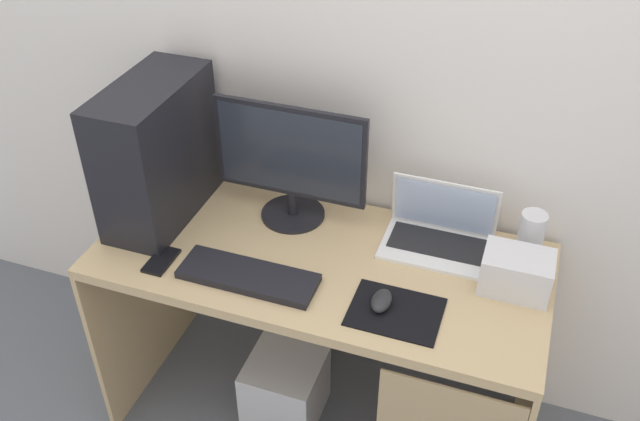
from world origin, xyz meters
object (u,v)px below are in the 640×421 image
object	(u,v)px
monitor	(291,163)
speaker	(530,236)
laptop	(439,233)
keyboard	(248,276)
pc_tower	(157,152)
projector	(517,272)
mouse_left	(381,301)
subwoofer	(285,387)
cell_phone	(161,261)

from	to	relation	value
monitor	speaker	xyz separation A→B (m)	(0.76, 0.05, -0.13)
laptop	keyboard	bearing A→B (deg)	-144.57
pc_tower	projector	size ratio (longest dim) A/B	2.34
pc_tower	mouse_left	size ratio (longest dim) A/B	4.88
pc_tower	speaker	size ratio (longest dim) A/B	2.87
keyboard	subwoofer	size ratio (longest dim) A/B	1.58
pc_tower	monitor	size ratio (longest dim) A/B	0.93
mouse_left	projector	bearing A→B (deg)	30.41
pc_tower	subwoofer	bearing A→B (deg)	-10.62
speaker	keyboard	world-z (taller)	speaker
monitor	projector	bearing A→B (deg)	-8.54
speaker	monitor	bearing A→B (deg)	-176.39
keyboard	subwoofer	world-z (taller)	keyboard
projector	subwoofer	world-z (taller)	projector
laptop	cell_phone	bearing A→B (deg)	-154.65
laptop	cell_phone	xyz separation A→B (m)	(-0.79, -0.37, -0.04)
laptop	cell_phone	distance (m)	0.87
monitor	keyboard	size ratio (longest dim) A/B	1.20
projector	cell_phone	distance (m)	1.07
cell_phone	subwoofer	bearing A→B (deg)	25.69
pc_tower	subwoofer	distance (m)	0.99
mouse_left	cell_phone	size ratio (longest dim) A/B	0.74
keyboard	cell_phone	size ratio (longest dim) A/B	3.23
speaker	cell_phone	xyz separation A→B (m)	(-1.06, -0.40, -0.08)
cell_phone	mouse_left	bearing A→B (deg)	3.04
keyboard	subwoofer	distance (m)	0.67
speaker	mouse_left	bearing A→B (deg)	-135.29
laptop	speaker	world-z (taller)	laptop
pc_tower	subwoofer	size ratio (longest dim) A/B	1.77
monitor	laptop	bearing A→B (deg)	2.38
laptop	subwoofer	xyz separation A→B (m)	(-0.46, -0.22, -0.68)
mouse_left	keyboard	bearing A→B (deg)	-177.19
keyboard	mouse_left	world-z (taller)	mouse_left
projector	keyboard	world-z (taller)	projector
monitor	subwoofer	size ratio (longest dim) A/B	1.90
monitor	keyboard	distance (m)	0.39
pc_tower	cell_phone	size ratio (longest dim) A/B	3.60
laptop	subwoofer	bearing A→B (deg)	-154.89
laptop	keyboard	world-z (taller)	laptop
monitor	cell_phone	size ratio (longest dim) A/B	3.87
monitor	speaker	bearing A→B (deg)	3.61
pc_tower	monitor	xyz separation A→B (m)	(0.42, 0.11, -0.02)
laptop	subwoofer	distance (m)	0.85
projector	monitor	bearing A→B (deg)	171.46
speaker	subwoofer	size ratio (longest dim) A/B	0.62
projector	mouse_left	world-z (taller)	projector
laptop	projector	xyz separation A→B (m)	(0.25, -0.13, 0.02)
cell_phone	subwoofer	xyz separation A→B (m)	(0.33, 0.16, -0.65)
laptop	keyboard	size ratio (longest dim) A/B	0.81
monitor	laptop	world-z (taller)	monitor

